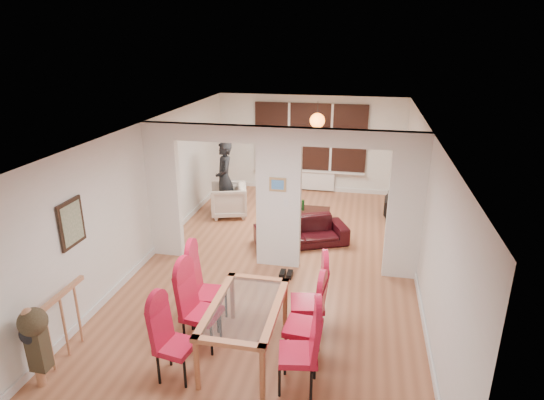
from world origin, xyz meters
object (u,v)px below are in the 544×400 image
(television, at_px, (384,205))
(bowl, at_px, (297,208))
(dining_chair_lb, at_px, (201,308))
(bottle, at_px, (303,205))
(dining_table, at_px, (245,330))
(dining_chair_la, at_px, (175,341))
(sofa, at_px, (301,232))
(dining_chair_ra, at_px, (298,348))
(dining_chair_rb, at_px, (303,321))
(dining_chair_lc, at_px, (208,289))
(dining_chair_rc, at_px, (308,298))
(person, at_px, (225,179))
(coffee_table, at_px, (307,214))
(armchair, at_px, (229,200))

(television, height_order, bowl, television)
(dining_chair_lb, height_order, bottle, dining_chair_lb)
(television, bearing_deg, dining_table, 163.68)
(dining_chair_la, height_order, sofa, dining_chair_la)
(dining_chair_ra, relative_size, bottle, 4.28)
(dining_chair_rb, xyz_separation_m, television, (1.18, 5.51, -0.34))
(dining_chair_rb, bearing_deg, dining_table, -171.98)
(dining_chair_ra, xyz_separation_m, bottle, (-0.70, 5.37, -0.20))
(dining_chair_lc, distance_m, dining_chair_rb, 1.55)
(dining_chair_ra, bearing_deg, bottle, 88.13)
(dining_chair_rb, bearing_deg, bowl, 103.96)
(dining_chair_la, bearing_deg, dining_chair_lb, 90.96)
(dining_chair_rc, bearing_deg, dining_chair_la, -150.75)
(dining_chair_lb, height_order, sofa, dining_chair_lb)
(dining_chair_rb, distance_m, sofa, 3.58)
(dining_chair_lb, bearing_deg, dining_table, 3.00)
(dining_chair_ra, xyz_separation_m, person, (-2.56, 5.34, 0.32))
(sofa, bearing_deg, dining_chair_ra, -106.09)
(dining_chair_ra, xyz_separation_m, dining_chair_rc, (-0.03, 1.09, 0.02))
(dining_chair_lb, distance_m, sofa, 3.63)
(dining_chair_rc, bearing_deg, coffee_table, 87.51)
(dining_chair_lc, height_order, sofa, dining_chair_lc)
(dining_chair_rc, height_order, bottle, dining_chair_rc)
(dining_chair_la, relative_size, bottle, 3.96)
(dining_chair_rb, bearing_deg, dining_chair_lc, 165.38)
(sofa, bearing_deg, armchair, 123.51)
(coffee_table, bearing_deg, dining_chair_la, -99.14)
(dining_chair_la, xyz_separation_m, sofa, (0.96, 4.17, -0.25))
(dining_chair_rb, relative_size, dining_chair_rc, 0.99)
(dining_table, xyz_separation_m, sofa, (0.23, 3.58, -0.10))
(dining_chair_ra, xyz_separation_m, dining_chair_rb, (-0.01, 0.53, 0.01))
(dining_chair_la, xyz_separation_m, television, (2.67, 6.16, -0.28))
(dining_chair_lb, bearing_deg, sofa, 85.44)
(dining_chair_ra, relative_size, armchair, 1.36)
(sofa, height_order, television, sofa)
(armchair, relative_size, coffee_table, 0.81)
(bowl, bearing_deg, person, -177.10)
(sofa, relative_size, coffee_table, 1.81)
(dining_chair_la, height_order, television, dining_chair_la)
(dining_chair_lb, distance_m, television, 6.07)
(dining_chair_lb, relative_size, person, 0.65)
(dining_table, relative_size, dining_chair_lb, 1.38)
(dining_chair_la, xyz_separation_m, dining_chair_rc, (1.47, 1.20, 0.06))
(dining_chair_rb, distance_m, person, 5.45)
(dining_chair_lc, relative_size, bowl, 5.02)
(dining_chair_rb, height_order, armchair, dining_chair_rb)
(dining_chair_lb, height_order, coffee_table, dining_chair_lb)
(dining_chair_rc, relative_size, armchair, 1.40)
(dining_chair_rc, height_order, sofa, dining_chair_rc)
(dining_chair_lc, height_order, armchair, dining_chair_lc)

